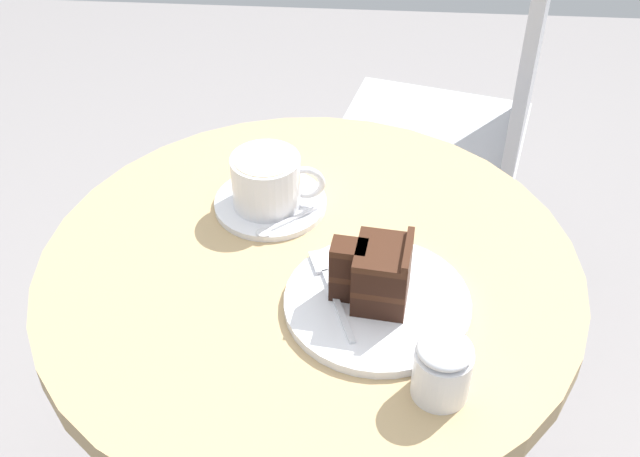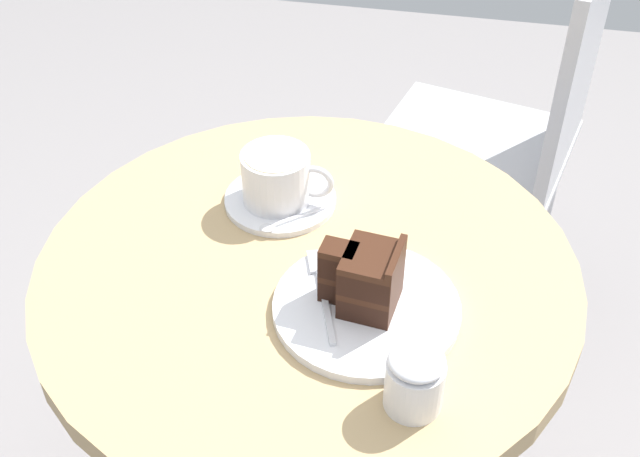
{
  "view_description": "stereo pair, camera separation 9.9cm",
  "coord_description": "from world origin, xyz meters",
  "px_view_note": "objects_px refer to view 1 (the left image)",
  "views": [
    {
      "loc": [
        0.07,
        -0.73,
        1.37
      ],
      "look_at": [
        0.01,
        0.02,
        0.72
      ],
      "focal_mm": 45.0,
      "sensor_mm": 36.0,
      "label": 1
    },
    {
      "loc": [
        0.17,
        -0.72,
        1.37
      ],
      "look_at": [
        0.01,
        0.02,
        0.72
      ],
      "focal_mm": 45.0,
      "sensor_mm": 36.0,
      "label": 2
    }
  ],
  "objects_px": {
    "coffee_cup": "(268,180)",
    "sugar_pot": "(442,368)",
    "cafe_chair": "(474,113)",
    "napkin": "(383,306)",
    "cake_plate": "(377,303)",
    "cake_slice": "(377,274)",
    "saucer": "(271,203)",
    "teaspoon": "(280,225)",
    "fork": "(329,283)"
  },
  "relations": [
    {
      "from": "cake_slice",
      "to": "coffee_cup",
      "type": "bearing_deg",
      "value": 130.35
    },
    {
      "from": "teaspoon",
      "to": "cake_slice",
      "type": "xyz_separation_m",
      "value": [
        0.13,
        -0.13,
        0.04
      ]
    },
    {
      "from": "fork",
      "to": "napkin",
      "type": "relative_size",
      "value": 0.87
    },
    {
      "from": "cafe_chair",
      "to": "sugar_pot",
      "type": "bearing_deg",
      "value": 5.5
    },
    {
      "from": "saucer",
      "to": "fork",
      "type": "bearing_deg",
      "value": -60.54
    },
    {
      "from": "sugar_pot",
      "to": "cake_slice",
      "type": "bearing_deg",
      "value": 119.56
    },
    {
      "from": "napkin",
      "to": "cake_slice",
      "type": "bearing_deg",
      "value": 162.47
    },
    {
      "from": "napkin",
      "to": "cafe_chair",
      "type": "xyz_separation_m",
      "value": [
        0.18,
        0.73,
        -0.18
      ]
    },
    {
      "from": "saucer",
      "to": "napkin",
      "type": "relative_size",
      "value": 0.87
    },
    {
      "from": "cake_slice",
      "to": "napkin",
      "type": "xyz_separation_m",
      "value": [
        0.01,
        -0.0,
        -0.05
      ]
    },
    {
      "from": "cake_plate",
      "to": "sugar_pot",
      "type": "bearing_deg",
      "value": -60.77
    },
    {
      "from": "sugar_pot",
      "to": "napkin",
      "type": "bearing_deg",
      "value": 116.83
    },
    {
      "from": "cake_slice",
      "to": "fork",
      "type": "relative_size",
      "value": 0.63
    },
    {
      "from": "fork",
      "to": "cafe_chair",
      "type": "distance_m",
      "value": 0.77
    },
    {
      "from": "coffee_cup",
      "to": "cake_slice",
      "type": "distance_m",
      "value": 0.23
    },
    {
      "from": "saucer",
      "to": "cafe_chair",
      "type": "relative_size",
      "value": 0.18
    },
    {
      "from": "teaspoon",
      "to": "coffee_cup",
      "type": "bearing_deg",
      "value": -108.46
    },
    {
      "from": "fork",
      "to": "cake_slice",
      "type": "bearing_deg",
      "value": -126.92
    },
    {
      "from": "cake_plate",
      "to": "fork",
      "type": "distance_m",
      "value": 0.06
    },
    {
      "from": "cake_slice",
      "to": "sugar_pot",
      "type": "distance_m",
      "value": 0.14
    },
    {
      "from": "coffee_cup",
      "to": "napkin",
      "type": "bearing_deg",
      "value": -48.43
    },
    {
      "from": "napkin",
      "to": "cafe_chair",
      "type": "distance_m",
      "value": 0.77
    },
    {
      "from": "saucer",
      "to": "teaspoon",
      "type": "distance_m",
      "value": 0.06
    },
    {
      "from": "sugar_pot",
      "to": "teaspoon",
      "type": "bearing_deg",
      "value": 128.45
    },
    {
      "from": "fork",
      "to": "teaspoon",
      "type": "bearing_deg",
      "value": 14.77
    },
    {
      "from": "saucer",
      "to": "sugar_pot",
      "type": "xyz_separation_m",
      "value": [
        0.22,
        -0.3,
        0.03
      ]
    },
    {
      "from": "cake_plate",
      "to": "napkin",
      "type": "height_order",
      "value": "cake_plate"
    },
    {
      "from": "teaspoon",
      "to": "sugar_pot",
      "type": "height_order",
      "value": "sugar_pot"
    },
    {
      "from": "teaspoon",
      "to": "sugar_pot",
      "type": "distance_m",
      "value": 0.32
    },
    {
      "from": "cafe_chair",
      "to": "napkin",
      "type": "bearing_deg",
      "value": -0.45
    },
    {
      "from": "saucer",
      "to": "coffee_cup",
      "type": "xyz_separation_m",
      "value": [
        -0.0,
        -0.0,
        0.04
      ]
    },
    {
      "from": "sugar_pot",
      "to": "saucer",
      "type": "bearing_deg",
      "value": 125.63
    },
    {
      "from": "teaspoon",
      "to": "cake_slice",
      "type": "distance_m",
      "value": 0.18
    },
    {
      "from": "saucer",
      "to": "sugar_pot",
      "type": "relative_size",
      "value": 1.99
    },
    {
      "from": "cake_plate",
      "to": "sugar_pot",
      "type": "relative_size",
      "value": 2.88
    },
    {
      "from": "saucer",
      "to": "cake_slice",
      "type": "height_order",
      "value": "cake_slice"
    },
    {
      "from": "napkin",
      "to": "teaspoon",
      "type": "bearing_deg",
      "value": 136.82
    },
    {
      "from": "cake_slice",
      "to": "napkin",
      "type": "relative_size",
      "value": 0.55
    },
    {
      "from": "coffee_cup",
      "to": "sugar_pot",
      "type": "relative_size",
      "value": 1.63
    },
    {
      "from": "coffee_cup",
      "to": "teaspoon",
      "type": "bearing_deg",
      "value": -67.34
    },
    {
      "from": "napkin",
      "to": "cafe_chair",
      "type": "relative_size",
      "value": 0.21
    },
    {
      "from": "cake_plate",
      "to": "sugar_pot",
      "type": "xyz_separation_m",
      "value": [
        0.07,
        -0.12,
        0.03
      ]
    },
    {
      "from": "cake_plate",
      "to": "coffee_cup",
      "type": "bearing_deg",
      "value": 130.42
    },
    {
      "from": "teaspoon",
      "to": "sugar_pot",
      "type": "relative_size",
      "value": 0.99
    },
    {
      "from": "cake_plate",
      "to": "cake_slice",
      "type": "relative_size",
      "value": 2.31
    },
    {
      "from": "cafe_chair",
      "to": "cake_slice",
      "type": "bearing_deg",
      "value": -1.17
    },
    {
      "from": "saucer",
      "to": "sugar_pot",
      "type": "bearing_deg",
      "value": -54.37
    },
    {
      "from": "cafe_chair",
      "to": "sugar_pot",
      "type": "distance_m",
      "value": 0.88
    },
    {
      "from": "napkin",
      "to": "sugar_pot",
      "type": "xyz_separation_m",
      "value": [
        0.06,
        -0.12,
        0.04
      ]
    },
    {
      "from": "saucer",
      "to": "sugar_pot",
      "type": "distance_m",
      "value": 0.37
    }
  ]
}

